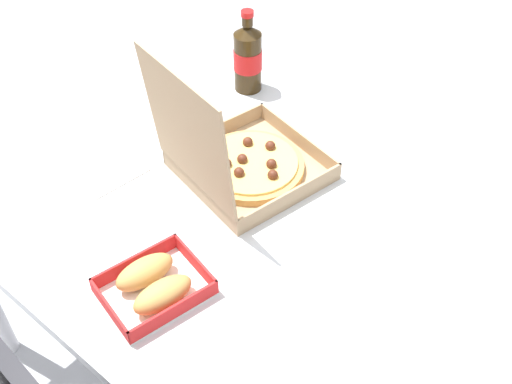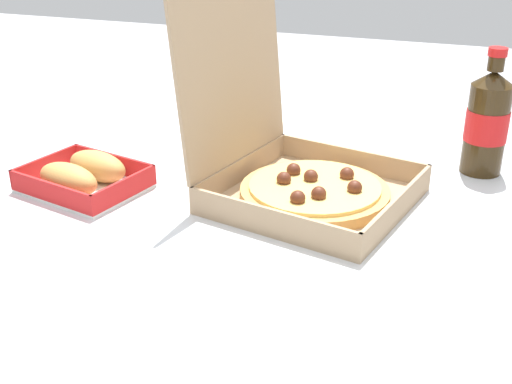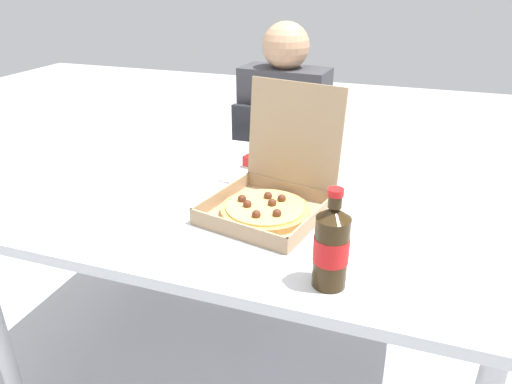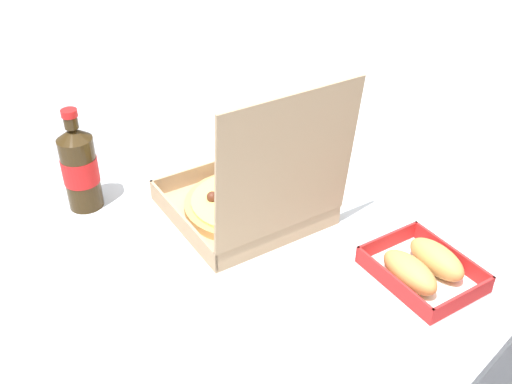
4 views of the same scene
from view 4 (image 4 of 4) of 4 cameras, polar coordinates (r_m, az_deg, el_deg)
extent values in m
cube|color=silver|center=(1.24, 5.23, -2.46)|extent=(1.46, 0.91, 0.03)
cylinder|color=#B7B7BC|center=(2.07, 8.68, 1.62)|extent=(0.05, 0.05, 0.69)
cube|color=tan|center=(1.23, -1.35, -1.71)|extent=(0.34, 0.34, 0.01)
cube|color=tan|center=(1.32, -4.54, 2.14)|extent=(0.28, 0.07, 0.04)
cube|color=tan|center=(1.28, 4.07, 1.10)|extent=(0.07, 0.28, 0.04)
cube|color=tan|center=(1.16, -7.36, -2.94)|extent=(0.07, 0.28, 0.04)
cube|color=tan|center=(1.12, 2.40, -4.32)|extent=(0.28, 0.07, 0.04)
cube|color=tan|center=(1.01, 3.15, 2.49)|extent=(0.29, 0.09, 0.29)
cylinder|color=tan|center=(1.22, -1.35, -1.25)|extent=(0.24, 0.24, 0.02)
cylinder|color=#EAC666|center=(1.21, -1.36, -0.79)|extent=(0.21, 0.21, 0.01)
sphere|color=#562819|center=(1.25, -3.33, 0.83)|extent=(0.02, 0.02, 0.02)
sphere|color=#562819|center=(1.21, -4.32, -0.49)|extent=(0.02, 0.02, 0.02)
sphere|color=#562819|center=(1.18, 0.60, -1.25)|extent=(0.02, 0.02, 0.02)
sphere|color=#562819|center=(1.19, -1.55, -0.96)|extent=(0.02, 0.02, 0.02)
sphere|color=#562819|center=(1.16, -0.98, -1.99)|extent=(0.02, 0.02, 0.02)
sphere|color=#562819|center=(1.24, 1.26, 0.69)|extent=(0.02, 0.02, 0.02)
sphere|color=#562819|center=(1.24, -0.43, 0.72)|extent=(0.02, 0.02, 0.02)
cube|color=white|center=(1.10, 15.86, -8.06)|extent=(0.19, 0.22, 0.00)
cube|color=red|center=(1.14, 12.74, -4.75)|extent=(0.15, 0.04, 0.03)
cube|color=red|center=(1.05, 19.62, -9.98)|extent=(0.15, 0.04, 0.03)
cube|color=red|center=(1.14, 18.59, -5.90)|extent=(0.05, 0.19, 0.03)
cube|color=red|center=(1.05, 13.23, -8.75)|extent=(0.05, 0.19, 0.03)
ellipsoid|color=tan|center=(1.10, 17.29, -6.30)|extent=(0.08, 0.13, 0.05)
ellipsoid|color=tan|center=(1.06, 14.85, -7.59)|extent=(0.08, 0.13, 0.05)
cylinder|color=#33230F|center=(1.25, -16.80, 1.79)|extent=(0.07, 0.07, 0.16)
cone|color=#33230F|center=(1.21, -17.51, 5.50)|extent=(0.07, 0.07, 0.02)
cylinder|color=#33230F|center=(1.20, -17.72, 6.55)|extent=(0.03, 0.03, 0.02)
cylinder|color=red|center=(1.19, -17.88, 7.39)|extent=(0.03, 0.03, 0.01)
cylinder|color=red|center=(1.25, -16.86, 2.10)|extent=(0.07, 0.07, 0.06)
cube|color=white|center=(0.97, -5.66, -14.04)|extent=(0.23, 0.18, 0.00)
camera|label=1|loc=(1.40, 59.29, 30.65)|focal=44.04mm
camera|label=2|loc=(1.89, 15.95, 24.92)|focal=45.54mm
camera|label=3|loc=(1.83, -37.72, 24.27)|focal=32.77mm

